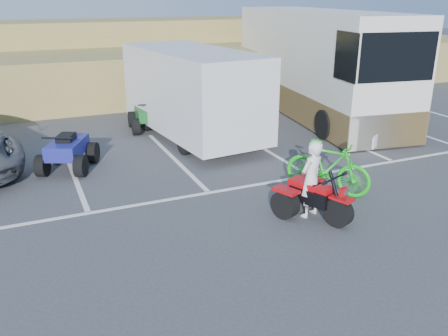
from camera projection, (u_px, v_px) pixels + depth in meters
name	position (u px, v px, depth m)	size (l,w,h in m)	color
ground	(257.00, 240.00, 8.78)	(100.00, 100.00, 0.00)	#3D3D3F
parking_stripes	(216.00, 165.00, 12.60)	(28.00, 5.16, 0.01)	white
grass_embankment	(102.00, 61.00, 21.61)	(40.00, 8.50, 3.10)	olive
red_trike_atv	(315.00, 217.00, 9.65)	(1.16, 1.54, 1.00)	#B00A0F
rider	(311.00, 179.00, 9.47)	(0.58, 0.38, 1.59)	white
green_dirt_bike	(328.00, 167.00, 10.70)	(0.57, 2.01, 1.21)	#14BF19
cargo_trailer	(192.00, 91.00, 14.59)	(2.97, 6.05, 2.72)	silver
rv_motorhome	(314.00, 69.00, 17.90)	(4.05, 10.52, 3.68)	silver
quad_atv_blue	(70.00, 169.00, 12.33)	(1.19, 1.60, 1.04)	navy
quad_atv_green	(148.00, 130.00, 15.90)	(1.15, 1.54, 1.01)	#135720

